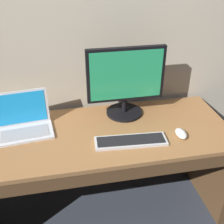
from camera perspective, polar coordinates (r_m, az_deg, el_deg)
ground_plane at (r=2.27m, az=-2.21°, el=-19.03°), size 14.00×14.00×0.00m
desk at (r=1.91m, az=-2.45°, el=-9.71°), size 1.71×0.67×0.71m
laptop_silver at (r=1.85m, az=-17.64°, el=-2.21°), size 0.37×0.27×0.24m
external_monitor at (r=1.85m, az=2.80°, el=6.39°), size 0.52×0.25×0.49m
wired_keyboard at (r=1.69m, az=3.85°, el=-5.95°), size 0.44×0.16×0.02m
computer_mouse at (r=1.79m, az=13.92°, el=-4.27°), size 0.06×0.11×0.04m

